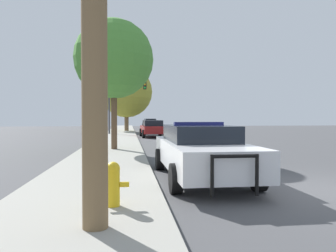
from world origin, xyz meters
TOP-DOWN VIEW (x-y plane):
  - ground_plane at (0.00, 0.00)m, footprint 110.00×110.00m
  - sidewalk_left at (-5.10, 0.00)m, footprint 3.00×110.00m
  - police_car at (-2.35, 1.73)m, footprint 2.14×5.43m
  - fire_hydrant at (-4.53, -1.28)m, footprint 0.54×0.24m
  - traffic_light at (-4.67, 23.73)m, footprint 3.52×0.35m
  - car_background_midblock at (-2.30, 20.33)m, footprint 2.07×4.24m
  - car_background_distant at (-1.06, 42.69)m, footprint 2.25×4.33m
  - tree_sidewalk_far at (-4.49, 30.47)m, footprint 5.84×5.84m
  - tree_sidewalk_near at (-4.95, 8.94)m, footprint 3.77×3.77m

SIDE VIEW (x-z plane):
  - ground_plane at x=0.00m, z-range 0.00..0.00m
  - sidewalk_left at x=-5.10m, z-range 0.00..0.13m
  - fire_hydrant at x=-4.53m, z-range 0.15..0.91m
  - car_background_midblock at x=-2.30m, z-range 0.04..1.45m
  - car_background_distant at x=-1.06m, z-range 0.04..1.49m
  - police_car at x=-2.35m, z-range 0.01..1.53m
  - traffic_light at x=-4.67m, z-range 1.19..6.36m
  - tree_sidewalk_near at x=-4.95m, z-range 1.33..7.51m
  - tree_sidewalk_far at x=-4.49m, z-range 0.88..8.22m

